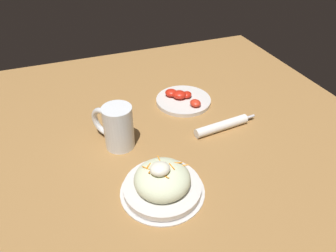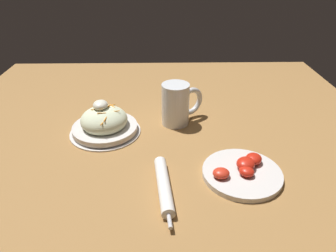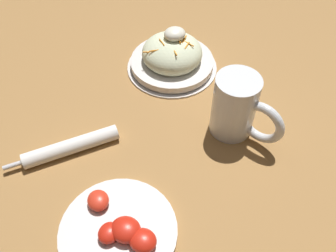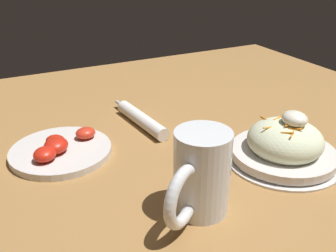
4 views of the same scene
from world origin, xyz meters
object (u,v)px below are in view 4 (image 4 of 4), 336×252
Objects in this scene: salad_plate at (284,146)px; tomato_plate at (60,150)px; napkin_roll at (142,119)px; beer_mug at (200,179)px.

tomato_plate is at bearing -119.86° from salad_plate.
tomato_plate is at bearing -75.01° from napkin_roll.
beer_mug is 0.32m from tomato_plate.
napkin_roll is (-0.27, -0.18, -0.02)m from salad_plate.
napkin_roll is 0.20m from tomato_plate.
beer_mug is 0.33m from napkin_roll.
salad_plate is 0.23m from beer_mug.
tomato_plate is (-0.22, -0.38, -0.02)m from salad_plate.
beer_mug reaches higher than salad_plate.
beer_mug is 0.70× the size of tomato_plate.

